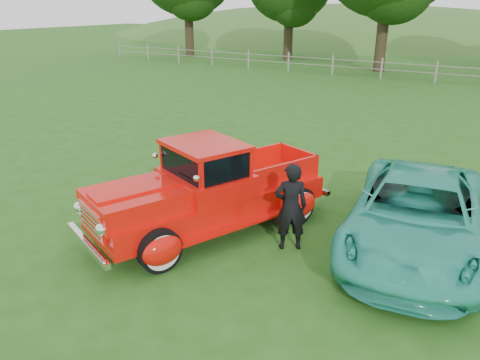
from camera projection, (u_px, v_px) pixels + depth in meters
The scene contains 6 objects.
ground at pixel (200, 253), 8.39m from camera, with size 140.00×140.00×0.00m, color #245115.
distant_hills at pixel (452, 76), 59.35m from camera, with size 116.00×60.00×18.00m.
fence_line at pixel (436, 72), 25.69m from camera, with size 48.00×0.12×1.20m.
red_pickup at pixel (209, 191), 9.03m from camera, with size 3.53×5.28×1.78m.
teal_sedan at pixel (416, 215), 8.30m from camera, with size 2.25×4.89×1.36m, color teal.
man at pixel (291, 207), 8.28m from camera, with size 0.59×0.39×1.63m, color black.
Camera 1 is at (4.48, -5.90, 4.21)m, focal length 35.00 mm.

